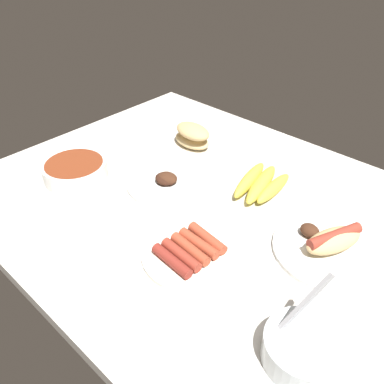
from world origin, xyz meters
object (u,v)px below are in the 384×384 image
Objects in this scene: plate_sausages at (190,252)px; banana_bunch at (260,184)px; plate_grilled_meat at (165,183)px; bread_stack at (192,136)px; plate_hotdog_assembled at (331,245)px; bowl_coleslaw at (304,348)px; bowl_chili at (75,170)px.

banana_bunch is (3.49, -30.39, 0.58)cm from plate_sausages.
plate_grilled_meat is at bearing 39.42° from banana_bunch.
bread_stack is at bearing -47.79° from plate_sausages.
bread_stack is 0.56× the size of plate_hotdog_assembled.
banana_bunch is 48.13cm from bowl_coleslaw.
banana_bunch is 1.30× the size of bowl_coleslaw.
plate_hotdog_assembled is 67.29cm from bowl_chili.
plate_grilled_meat reaches higher than plate_sausages.
plate_grilled_meat is 24.68cm from bowl_chili.
plate_hotdog_assembled reaches higher than plate_sausages.
bread_stack is 0.72× the size of banana_bunch.
bowl_chili is 1.15× the size of bowl_coleslaw.
banana_bunch reaches higher than plate_sausages.
plate_sausages is at bearing 178.75° from bowl_chili.
bowl_chili is (39.72, 29.46, 0.84)cm from banana_bunch.
bowl_chili is (43.21, -0.94, 1.42)cm from plate_sausages.
plate_hotdog_assembled is 1.26× the size of plate_grilled_meat.
plate_hotdog_assembled is 1.67× the size of bowl_coleslaw.
bowl_chili is at bearing 71.69° from bread_stack.
bowl_coleslaw is (-72.57, 5.71, 0.28)cm from bowl_chili.
plate_sausages is 1.06× the size of banana_bunch.
bread_stack reaches higher than plate_grilled_meat.
plate_hotdog_assembled is at bearing 165.55° from bread_stack.
plate_hotdog_assembled is 1.45× the size of bowl_chili.
plate_sausages is 29.99cm from plate_hotdog_assembled.
bowl_coleslaw is at bearing 146.91° from bread_stack.
plate_sausages is 47.52cm from bread_stack.
bowl_chili is at bearing 17.86° from plate_hotdog_assembled.
plate_grilled_meat is 24.89cm from banana_bunch.
plate_grilled_meat is at bearing 9.10° from plate_hotdog_assembled.
bread_stack is 54.47cm from plate_hotdog_assembled.
plate_hotdog_assembled is 1.28× the size of banana_bunch.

